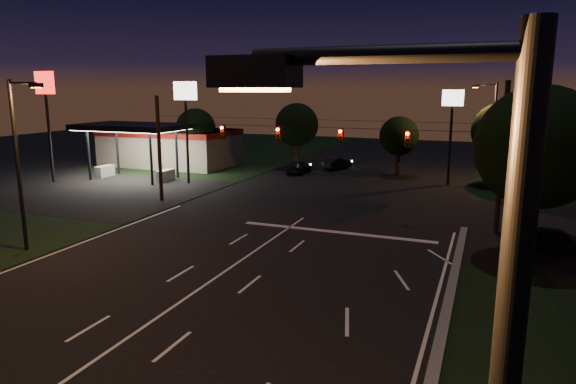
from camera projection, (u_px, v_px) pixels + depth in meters
The scene contains 21 objects.
ground at pixel (191, 295), 21.63m from camera, with size 140.00×140.00×0.00m, color black.
cross_street_left at pixel (89, 191), 43.41m from camera, with size 20.00×16.00×0.02m, color black.
center_line at pixel (88, 365), 16.17m from camera, with size 0.14×40.00×0.01m, color silver.
stop_bar at pixel (336, 232), 31.03m from camera, with size 12.00×0.50×0.01m, color silver.
utility_pole_right at pixel (496, 232), 30.98m from camera, with size 0.30×0.30×9.00m, color black.
utility_pole_left at pixel (162, 201), 39.62m from camera, with size 0.28×0.28×8.00m, color black.
signal_span at pixel (309, 135), 34.17m from camera, with size 24.00×0.40×1.56m.
gas_station at pixel (168, 145), 56.72m from camera, with size 14.20×16.10×5.25m.
pole_sign_left_near at pixel (186, 106), 45.32m from camera, with size 2.20×0.30×9.10m.
pole_sign_left_far at pixel (46, 99), 45.87m from camera, with size 2.00×0.30×10.00m.
pole_sign_right at pixel (452, 115), 44.84m from camera, with size 1.80×0.30×8.40m.
street_light_left at pixel (20, 154), 26.45m from camera, with size 2.20×0.35×9.00m.
street_light_right_far at pixel (491, 126), 45.70m from camera, with size 2.20×0.35×9.00m.
tree_right_near at pixel (539, 149), 24.89m from camera, with size 6.00×6.00×8.76m.
tree_far_a at pixel (197, 129), 54.70m from camera, with size 4.20×4.20×6.42m.
tree_far_b at pixel (297, 125), 54.68m from camera, with size 4.60×4.60×6.98m.
tree_far_c at pixel (399, 136), 49.93m from camera, with size 3.80×3.80×5.86m.
tree_far_d at pixel (500, 131), 44.71m from camera, with size 4.80×4.80×7.30m.
car_oncoming_a at pixel (298, 167), 51.95m from camera, with size 1.61×3.99×1.36m, color black.
car_oncoming_b at pixel (337, 163), 54.84m from camera, with size 1.34×3.86×1.27m, color black.
car_cross at pixel (556, 240), 27.26m from camera, with size 1.71×4.20×1.22m, color black.
Camera 1 is at (11.29, -17.39, 8.59)m, focal length 32.00 mm.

